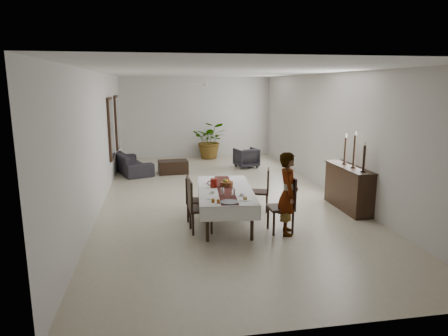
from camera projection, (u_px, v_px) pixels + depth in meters
The scene contains 86 objects.
floor at pixel (221, 196), 10.59m from camera, with size 6.00×12.00×0.00m, color beige.
ceiling at pixel (221, 72), 9.94m from camera, with size 6.00×12.00×0.02m, color white.
wall_back at pixel (197, 117), 16.05m from camera, with size 6.00×0.02×3.20m, color silver.
wall_front at pixel (308, 202), 4.48m from camera, with size 6.00×0.02×3.20m, color silver.
wall_left at pixel (100, 138), 9.76m from camera, with size 0.02×12.00×3.20m, color silver.
wall_right at pixel (330, 133), 10.77m from camera, with size 0.02×12.00×3.20m, color silver.
dining_table_top at pixel (225, 190), 8.46m from camera, with size 0.96×2.29×0.05m, color black.
table_leg_fl at pixel (207, 225), 7.44m from camera, with size 0.07×0.07×0.67m, color black.
table_leg_fr at pixel (252, 223), 7.50m from camera, with size 0.07×0.07×0.67m, color black.
table_leg_bl at pixel (204, 193), 9.56m from camera, with size 0.07×0.07×0.67m, color black.
table_leg_br at pixel (239, 193), 9.62m from camera, with size 0.07×0.07×0.67m, color black.
tablecloth_top at pixel (225, 189), 8.45m from camera, with size 1.13×2.46×0.01m, color silver.
tablecloth_drape_left at pixel (199, 196), 8.44m from camera, with size 0.01×2.46×0.29m, color silver.
tablecloth_drape_right at pixel (251, 195), 8.52m from camera, with size 0.01×2.46×0.29m, color white.
tablecloth_drape_near at pixel (230, 214), 7.28m from camera, with size 1.13×0.01×0.29m, color white.
tablecloth_drape_far at pixel (221, 182), 9.68m from camera, with size 1.13×0.01×0.29m, color white.
table_runner at pixel (225, 189), 8.45m from camera, with size 0.33×2.39×0.00m, color #501C16.
red_pitcher at pixel (214, 183), 8.55m from camera, with size 0.14×0.14×0.19m, color maroon.
pitcher_handle at pixel (210, 183), 8.55m from camera, with size 0.11×0.11×0.02m, color maroon.
wine_glass_near at pixel (233, 193), 7.84m from camera, with size 0.07×0.07×0.16m, color white.
wine_glass_mid at pixel (222, 192), 7.91m from camera, with size 0.07×0.07×0.16m, color silver.
teacup_right at pixel (242, 195), 7.91m from camera, with size 0.09×0.09×0.06m, color white.
saucer_right at pixel (242, 196), 7.91m from camera, with size 0.14×0.14×0.01m, color silver.
teacup_left at pixel (212, 192), 8.10m from camera, with size 0.09×0.09×0.06m, color white.
saucer_left at pixel (212, 193), 8.10m from camera, with size 0.14×0.14×0.01m, color white.
plate_near_right at pixel (245, 200), 7.63m from camera, with size 0.23×0.23×0.01m, color white.
bread_near_right at pixel (245, 198), 7.63m from camera, with size 0.09×0.09×0.09m, color tan.
plate_near_left at pixel (213, 198), 7.73m from camera, with size 0.23×0.23×0.01m, color white.
plate_far_left at pixel (210, 183), 8.94m from camera, with size 0.23×0.23×0.01m, color white.
serving_tray at pixel (229, 202), 7.47m from camera, with size 0.34×0.34×0.02m, color #414045.
jam_jar_a at pixel (218, 201), 7.42m from camera, with size 0.06×0.06×0.07m, color #995216.
jam_jar_b at pixel (213, 201), 7.47m from camera, with size 0.06×0.06×0.07m, color brown.
fruit_basket at pixel (227, 184), 8.68m from camera, with size 0.29×0.29×0.10m, color brown.
fruit_red at pixel (228, 180), 8.68m from camera, with size 0.09×0.09×0.09m, color #9B280F.
fruit_green at pixel (225, 180), 8.69m from camera, with size 0.08×0.08×0.08m, color #5B8E2A.
fruit_yellow at pixel (227, 181), 8.61m from camera, with size 0.08×0.08×0.08m, color gold.
chair_right_near_seat at pixel (281, 208), 7.92m from camera, with size 0.47×0.47×0.05m, color black.
chair_right_near_leg_fl at pixel (293, 223), 7.82m from camera, with size 0.05×0.05×0.47m, color black.
chair_right_near_leg_fr at pixel (286, 217), 8.20m from camera, with size 0.05×0.05×0.47m, color black.
chair_right_near_leg_bl at pixel (274, 224), 7.75m from camera, with size 0.05×0.05×0.47m, color black.
chair_right_near_leg_br at pixel (268, 218), 8.13m from camera, with size 0.05×0.05×0.47m, color black.
chair_right_near_back at pixel (291, 192), 7.89m from camera, with size 0.47×0.04×0.60m, color black.
chair_right_far_seat at pixel (260, 192), 9.29m from camera, with size 0.42×0.42×0.05m, color black.
chair_right_far_leg_fl at pixel (267, 204), 9.15m from camera, with size 0.04×0.04×0.42m, color black.
chair_right_far_leg_fr at pixel (267, 200), 9.48m from camera, with size 0.04×0.04×0.42m, color black.
chair_right_far_leg_bl at pixel (252, 203), 9.19m from camera, with size 0.04×0.04×0.42m, color black.
chair_right_far_leg_br at pixel (253, 199), 9.53m from camera, with size 0.04×0.04×0.42m, color black.
chair_right_far_back at pixel (268, 180), 9.20m from camera, with size 0.42×0.04×0.54m, color black.
chair_left_near_seat at pixel (201, 209), 7.93m from camera, with size 0.45×0.45×0.05m, color black.
chair_left_near_leg_fl at pixel (190, 218), 8.12m from camera, with size 0.04×0.04×0.44m, color black.
chair_left_near_leg_fr at pixel (193, 225), 7.77m from camera, with size 0.04×0.04×0.44m, color black.
chair_left_near_leg_bl at pixel (208, 217), 8.20m from camera, with size 0.04×0.04×0.44m, color black.
chair_left_near_leg_br at pixel (212, 223), 7.85m from camera, with size 0.04×0.04×0.44m, color black.
chair_left_near_back at pixel (190, 195), 7.82m from camera, with size 0.45×0.04×0.57m, color black.
chair_left_far_seat at pixel (196, 201), 8.63m from camera, with size 0.41×0.41×0.05m, color black.
chair_left_far_leg_fl at pixel (189, 208), 8.84m from camera, with size 0.04×0.04×0.41m, color black.
chair_left_far_leg_fr at pixel (188, 213), 8.51m from camera, with size 0.04×0.04×0.41m, color black.
chair_left_far_leg_bl at pixel (204, 208), 8.84m from camera, with size 0.04×0.04×0.41m, color black.
chair_left_far_leg_br at pixel (204, 213), 8.51m from camera, with size 0.04×0.04×0.41m, color black.
chair_left_far_back at pixel (187, 188), 8.57m from camera, with size 0.41×0.04×0.52m, color black.
woman at pixel (288, 194), 7.75m from camera, with size 0.59×0.39×1.63m, color #9A9FA3.
sideboard_body at pixel (348, 188), 9.39m from camera, with size 0.44×1.65×0.99m, color black.
sideboard_top at pixel (350, 167), 9.29m from camera, with size 0.48×1.72×0.03m, color black.
candlestick_near_base at pixel (363, 171), 8.69m from camera, with size 0.11×0.11×0.03m, color black.
candlestick_near_shaft at pixel (364, 158), 8.63m from camera, with size 0.06×0.06×0.55m, color black.
candlestick_near_candle at pixel (365, 143), 8.57m from camera, with size 0.04×0.04×0.09m, color white.
candlestick_mid_base at pixel (353, 167), 9.12m from camera, with size 0.11×0.11×0.03m, color black.
candlestick_mid_shaft at pixel (354, 151), 9.04m from camera, with size 0.06×0.06×0.72m, color black.
candlestick_mid_candle at pixel (356, 133), 8.96m from camera, with size 0.04×0.04×0.09m, color white.
candlestick_far_base at pixel (344, 164), 9.54m from camera, with size 0.11×0.11×0.03m, color black.
candlestick_far_shaft at pixel (345, 150), 9.48m from camera, with size 0.06×0.06×0.61m, color black.
candlestick_far_candle at pixel (346, 136), 9.41m from camera, with size 0.04×0.04×0.09m, color white.
sofa at pixel (132, 163), 13.38m from camera, with size 2.19×0.85×0.64m, color #2C282E.
armchair at pixel (246, 158), 14.18m from camera, with size 0.74×0.76×0.69m, color #2C292E.
coffee_table at pixel (173, 167), 13.24m from camera, with size 0.96×0.64×0.43m, color black.
potted_plant at pixel (210, 140), 15.83m from camera, with size 1.31×1.14×1.46m, color #345823.
mirror_frame_near at pixel (111, 129), 11.89m from camera, with size 0.06×1.05×1.85m, color black.
mirror_glass_near at pixel (112, 129), 11.90m from camera, with size 0.01×0.90×1.70m, color silver.
mirror_frame_far at pixel (117, 122), 13.92m from camera, with size 0.06×1.05×1.85m, color black.
mirror_glass_far at pixel (118, 122), 13.92m from camera, with size 0.01×0.90×1.70m, color white.
fan_rod at pixel (206, 78), 12.85m from camera, with size 0.04×0.04×0.20m, color white.
fan_hub at pixel (206, 84), 12.89m from camera, with size 0.16×0.16×0.08m, color white.
fan_blade_n at pixel (204, 84), 13.23m from camera, with size 0.10×0.55×0.01m, color silver.
fan_blade_s at pixel (207, 84), 12.55m from camera, with size 0.10×0.55×0.01m, color silver.
fan_blade_e at pixel (216, 84), 12.95m from camera, with size 0.55×0.10×0.01m, color beige.
fan_blade_w at pixel (195, 84), 12.83m from camera, with size 0.55×0.10×0.01m, color white.
Camera 1 is at (-1.66, -10.08, 2.90)m, focal length 32.00 mm.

